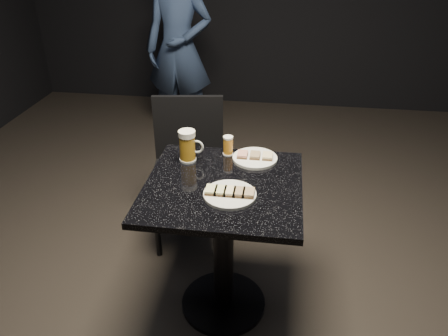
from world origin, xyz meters
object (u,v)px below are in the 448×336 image
at_px(plate_small, 255,158).
at_px(table, 223,227).
at_px(beer_mug, 188,146).
at_px(chair, 188,163).
at_px(beer_tumbler, 228,146).
at_px(patron, 179,49).
at_px(plate_large, 230,195).

bearing_deg(plate_small, table, -115.92).
bearing_deg(beer_mug, chair, 103.61).
bearing_deg(chair, beer_tumbler, -48.87).
relative_size(patron, beer_tumbler, 16.51).
relative_size(plate_small, chair, 0.25).
xyz_separation_m(beer_tumbler, chair, (-0.29, 0.33, -0.30)).
height_order(plate_large, beer_mug, beer_mug).
bearing_deg(plate_large, patron, 108.72).
bearing_deg(plate_small, patron, 114.11).
height_order(plate_small, chair, chair).
bearing_deg(plate_large, chair, 115.96).
relative_size(patron, chair, 1.84).
height_order(table, chair, chair).
height_order(table, beer_tumbler, beer_tumbler).
bearing_deg(beer_tumbler, plate_large, -81.21).
xyz_separation_m(plate_large, chair, (-0.34, 0.71, -0.26)).
xyz_separation_m(patron, beer_tumbler, (0.67, -1.77, -0.01)).
bearing_deg(plate_small, chair, 139.33).
bearing_deg(chair, table, -63.69).
bearing_deg(table, patron, 108.49).
height_order(plate_small, patron, patron).
xyz_separation_m(plate_small, patron, (-0.81, 1.80, 0.05)).
height_order(plate_large, plate_small, same).
distance_m(table, chair, 0.68).
distance_m(plate_large, beer_tumbler, 0.39).
bearing_deg(beer_tumbler, patron, 110.73).
bearing_deg(beer_mug, plate_large, -49.89).
xyz_separation_m(beer_mug, beer_tumbler, (0.18, 0.09, -0.03)).
distance_m(patron, table, 2.18).
distance_m(plate_large, chair, 0.83).
xyz_separation_m(patron, table, (0.69, -2.05, -0.30)).
xyz_separation_m(plate_large, table, (-0.04, 0.09, -0.25)).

